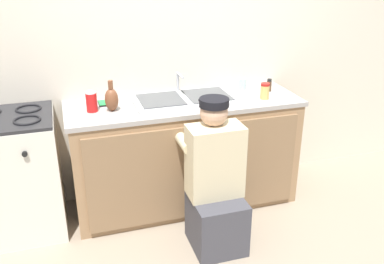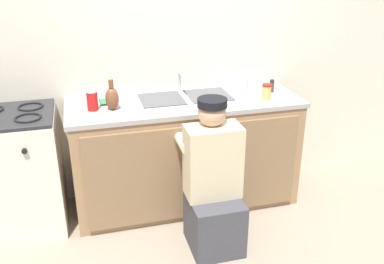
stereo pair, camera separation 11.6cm
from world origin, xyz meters
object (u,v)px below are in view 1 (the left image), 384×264
Objects in this scene: plumber_person at (215,188)px; stove_range at (17,175)px; condiment_jar at (265,91)px; water_glass at (243,84)px; sink_double_basin at (184,99)px; soda_cup_red at (92,102)px; cell_phone at (103,103)px; spice_bottle_pepper at (269,85)px; vase_decorative at (112,99)px.

stove_range is at bearing 155.50° from plumber_person.
water_glass is (-0.07, 0.27, -0.01)m from condiment_jar.
sink_double_basin is 0.71m from soda_cup_red.
plumber_person reaches higher than soda_cup_red.
sink_double_basin is at bearing -165.78° from water_glass.
cell_phone is 1.18m from water_glass.
sink_double_basin is 5.71× the size of cell_phone.
water_glass is (0.51, 0.76, 0.50)m from plumber_person.
stove_range is at bearing -178.73° from spice_bottle_pepper.
water_glass reaches higher than stove_range.
plumber_person is 7.89× the size of cell_phone.
soda_cup_red is 0.19m from cell_phone.
condiment_jar is 0.56× the size of vase_decorative.
spice_bottle_pepper is (1.33, 0.09, -0.04)m from vase_decorative.
vase_decorative is at bearing -176.19° from spice_bottle_pepper.
vase_decorative reaches higher than water_glass.
cell_phone is (-1.25, 0.26, -0.06)m from condiment_jar.
vase_decorative is 2.19× the size of spice_bottle_pepper.
plumber_person is 11.04× the size of water_glass.
water_glass is at bearing 55.80° from plumber_person.
condiment_jar is at bearing -11.71° from cell_phone.
condiment_jar is 0.28m from water_glass.
plumber_person is at bearing -124.20° from water_glass.
spice_bottle_pepper is (0.76, 0.04, 0.03)m from sink_double_basin.
condiment_jar is (0.59, 0.48, 0.51)m from plumber_person.
sink_double_basin is at bearing 94.02° from plumber_person.
soda_cup_red is at bearing 175.14° from condiment_jar.
sink_double_basin is at bearing 1.47° from soda_cup_red.
soda_cup_red is at bearing -122.75° from cell_phone.
vase_decorative reaches higher than plumber_person.
cell_phone is 1.38m from spice_bottle_pepper.
soda_cup_red reaches higher than spice_bottle_pepper.
stove_range is 1.93m from water_glass.
sink_double_basin is 6.25× the size of condiment_jar.
sink_double_basin reaches higher than soda_cup_red.
water_glass is at bearing 9.38° from vase_decorative.
vase_decorative reaches higher than soda_cup_red.
stove_range is 2.00m from condiment_jar.
sink_double_basin is at bearing -11.54° from cell_phone.
sink_double_basin is 1.38m from stove_range.
spice_bottle_pepper is at bearing 2.40° from soda_cup_red.
stove_range is 6.70× the size of cell_phone.
soda_cup_red is (0.59, -0.02, 0.52)m from stove_range.
cell_phone is at bearing 10.71° from stove_range.
cell_phone is 1.33× the size of spice_bottle_pepper.
stove_range is at bearing 178.43° from soda_cup_red.
spice_bottle_pepper is at bearing 3.81° from vase_decorative.
vase_decorative is (-1.20, 0.09, 0.03)m from condiment_jar.
vase_decorative is at bearing -175.48° from sink_double_basin.
stove_range is 2.12m from spice_bottle_pepper.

